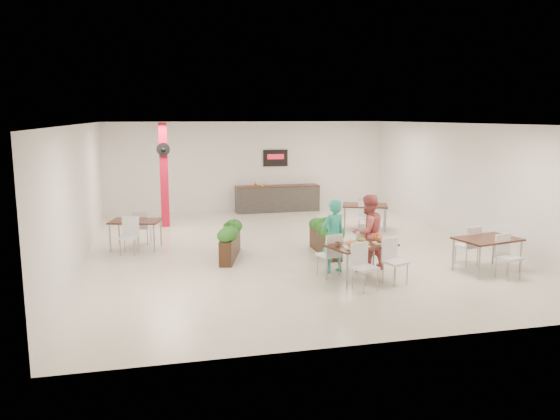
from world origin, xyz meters
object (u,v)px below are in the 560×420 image
at_px(diner_woman, 368,233).
at_px(planter_right, 325,235).
at_px(planter_left, 230,238).
at_px(side_table_b, 365,208).
at_px(side_table_c, 488,243).
at_px(service_counter, 277,198).
at_px(side_table_a, 136,225).
at_px(main_table, 361,250).
at_px(red_column, 164,174).
at_px(diner_man, 333,236).

relative_size(diner_woman, planter_right, 0.95).
relative_size(planter_left, planter_right, 1.00).
height_order(side_table_b, side_table_c, same).
height_order(service_counter, side_table_a, service_counter).
height_order(service_counter, side_table_b, service_counter).
xyz_separation_m(main_table, diner_woman, (0.41, 0.66, 0.21)).
height_order(planter_right, side_table_a, same).
xyz_separation_m(red_column, planter_right, (3.77, -4.42, -1.16)).
distance_m(diner_man, side_table_c, 3.40).
height_order(diner_woman, side_table_c, diner_woman).
bearing_deg(diner_man, side_table_b, -138.37).
xyz_separation_m(diner_man, diner_woman, (0.80, 0.00, 0.04)).
bearing_deg(side_table_a, diner_woman, -17.34).
height_order(red_column, diner_man, red_column).
xyz_separation_m(side_table_a, side_table_b, (6.69, 1.00, 0.01)).
xyz_separation_m(diner_woman, planter_left, (-2.83, 1.71, -0.35)).
xyz_separation_m(diner_man, planter_right, (0.33, 1.58, -0.32)).
distance_m(red_column, planter_left, 4.65).
height_order(service_counter, main_table, service_counter).
relative_size(side_table_a, side_table_c, 1.00).
relative_size(service_counter, diner_man, 1.85).
distance_m(main_table, side_table_a, 6.04).
height_order(side_table_a, side_table_b, same).
distance_m(service_counter, side_table_b, 4.12).
relative_size(service_counter, side_table_c, 1.79).
height_order(diner_man, side_table_c, diner_man).
bearing_deg(side_table_c, main_table, 166.69).
bearing_deg(diner_woman, main_table, 39.91).
xyz_separation_m(diner_man, side_table_b, (2.43, 4.20, -0.17)).
relative_size(main_table, planter_left, 1.08).
relative_size(red_column, planter_left, 1.79).
bearing_deg(red_column, side_table_a, -106.28).
bearing_deg(service_counter, side_table_b, -62.88).
bearing_deg(diner_man, side_table_c, 149.54).
height_order(planter_left, side_table_c, planter_left).
distance_m(diner_man, side_table_b, 4.86).
bearing_deg(service_counter, side_table_c, -72.13).
bearing_deg(diner_man, planter_left, -58.49).
xyz_separation_m(service_counter, main_table, (-0.16, -8.52, 0.14)).
distance_m(diner_man, planter_left, 2.67).
bearing_deg(red_column, main_table, -60.05).
relative_size(red_column, service_counter, 1.07).
bearing_deg(red_column, service_counter, 25.00).
relative_size(planter_left, side_table_b, 1.07).
distance_m(red_column, main_table, 7.75).
distance_m(diner_man, diner_woman, 0.80).
relative_size(planter_right, side_table_c, 1.07).
bearing_deg(diner_man, red_column, -78.43).
bearing_deg(diner_woman, side_table_b, -129.54).
bearing_deg(planter_right, main_table, -88.45).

